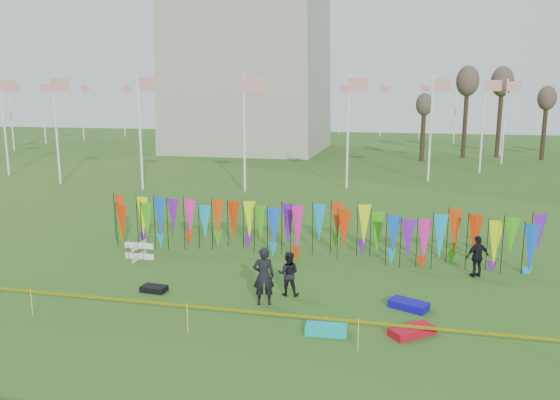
% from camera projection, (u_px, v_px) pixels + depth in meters
% --- Properties ---
extents(ground, '(160.00, 160.00, 0.00)m').
position_uv_depth(ground, '(261.00, 321.00, 16.38)').
color(ground, '#2A5618').
rests_on(ground, ground).
extents(flagpole_ring, '(57.40, 56.16, 8.00)m').
position_uv_depth(flagpole_ring, '(251.00, 116.00, 64.57)').
color(flagpole_ring, white).
rests_on(flagpole_ring, ground).
extents(banner_row, '(18.64, 0.64, 2.15)m').
position_uv_depth(banner_row, '(310.00, 227.00, 22.67)').
color(banner_row, black).
rests_on(banner_row, ground).
extents(caution_tape_near, '(26.00, 0.02, 0.90)m').
position_uv_depth(caution_tape_near, '(242.00, 312.00, 15.10)').
color(caution_tape_near, yellow).
rests_on(caution_tape_near, ground).
extents(box_kite, '(0.65, 0.65, 0.72)m').
position_uv_depth(box_kite, '(139.00, 251.00, 22.39)').
color(box_kite, red).
rests_on(box_kite, ground).
extents(person_left, '(0.82, 0.69, 1.92)m').
position_uv_depth(person_left, '(264.00, 276.00, 17.53)').
color(person_left, black).
rests_on(person_left, ground).
extents(person_mid, '(0.77, 0.51, 1.51)m').
position_uv_depth(person_mid, '(288.00, 274.00, 18.38)').
color(person_mid, black).
rests_on(person_mid, ground).
extents(person_right, '(1.06, 0.89, 1.57)m').
position_uv_depth(person_right, '(477.00, 256.00, 20.21)').
color(person_right, black).
rests_on(person_right, ground).
extents(kite_bag_turquoise, '(1.22, 0.67, 0.24)m').
position_uv_depth(kite_bag_turquoise, '(326.00, 330.00, 15.54)').
color(kite_bag_turquoise, '#0DC2C6').
rests_on(kite_bag_turquoise, ground).
extents(kite_bag_blue, '(1.34, 1.05, 0.25)m').
position_uv_depth(kite_bag_blue, '(409.00, 305.00, 17.33)').
color(kite_bag_blue, '#130BB5').
rests_on(kite_bag_blue, ground).
extents(kite_bag_red, '(1.38, 1.29, 0.24)m').
position_uv_depth(kite_bag_red, '(412.00, 331.00, 15.45)').
color(kite_bag_red, red).
rests_on(kite_bag_red, ground).
extents(kite_bag_black, '(0.91, 0.57, 0.20)m').
position_uv_depth(kite_bag_black, '(154.00, 289.00, 18.83)').
color(kite_bag_black, black).
rests_on(kite_bag_black, ground).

